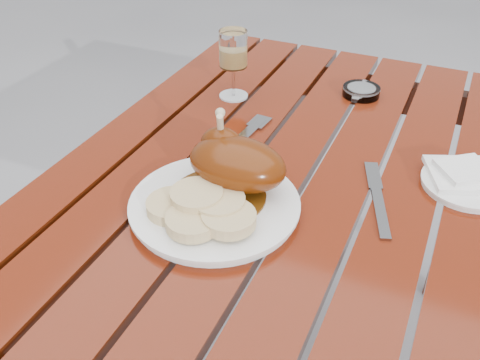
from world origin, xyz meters
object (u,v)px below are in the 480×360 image
at_px(dinner_plate, 215,206).
at_px(side_plate, 467,184).
at_px(table, 276,298).
at_px(ashtray, 361,91).
at_px(wine_glass, 233,65).

distance_m(dinner_plate, side_plate, 0.46).
height_order(table, ashtray, ashtray).
bearing_deg(side_plate, ashtray, 132.68).
height_order(dinner_plate, side_plate, dinner_plate).
xyz_separation_m(table, wine_glass, (-0.21, 0.22, 0.45)).
height_order(side_plate, ashtray, ashtray).
height_order(dinner_plate, wine_glass, wine_glass).
bearing_deg(ashtray, table, -100.35).
xyz_separation_m(wine_glass, side_plate, (0.53, -0.16, -0.07)).
bearing_deg(dinner_plate, side_plate, 32.68).
height_order(table, side_plate, side_plate).
bearing_deg(dinner_plate, wine_glass, 110.48).
bearing_deg(dinner_plate, ashtray, 77.16).
xyz_separation_m(dinner_plate, side_plate, (0.38, 0.25, -0.00)).
bearing_deg(side_plate, wine_glass, 163.61).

